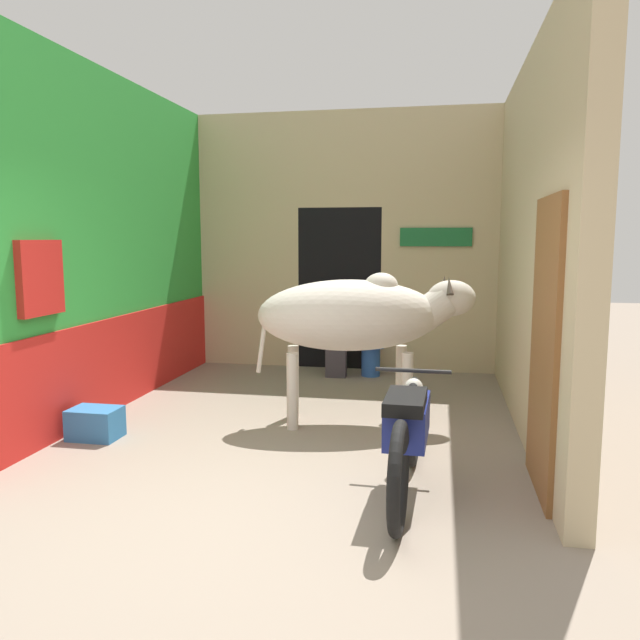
% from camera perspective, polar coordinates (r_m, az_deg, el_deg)
% --- Properties ---
extents(ground_plane, '(30.00, 30.00, 0.00)m').
position_cam_1_polar(ground_plane, '(4.31, -8.17, -17.43)').
color(ground_plane, gray).
extents(wall_left_shopfront, '(0.25, 4.80, 3.51)m').
position_cam_1_polar(wall_left_shopfront, '(6.98, -18.82, 6.18)').
color(wall_left_shopfront, green).
rests_on(wall_left_shopfront, ground_plane).
extents(wall_back_with_doorway, '(4.12, 0.93, 3.51)m').
position_cam_1_polar(wall_back_with_doorway, '(8.86, 2.28, 5.43)').
color(wall_back_with_doorway, '#C6B289').
rests_on(wall_back_with_doorway, ground_plane).
extents(wall_right_with_door, '(0.22, 4.80, 3.51)m').
position_cam_1_polar(wall_right_with_door, '(6.09, 18.95, 6.37)').
color(wall_right_with_door, '#C6B289').
rests_on(wall_right_with_door, ground_plane).
extents(cow, '(2.17, 1.08, 1.48)m').
position_cam_1_polar(cow, '(6.04, 3.44, 0.37)').
color(cow, beige).
rests_on(cow, ground_plane).
extents(motorcycle_near, '(0.58, 1.92, 0.81)m').
position_cam_1_polar(motorcycle_near, '(4.49, 7.98, -10.07)').
color(motorcycle_near, black).
rests_on(motorcycle_near, ground_plane).
extents(shopkeeper_seated, '(0.38, 0.34, 1.17)m').
position_cam_1_polar(shopkeeper_seated, '(8.21, 1.60, -0.84)').
color(shopkeeper_seated, '#3D3842').
rests_on(shopkeeper_seated, ground_plane).
extents(plastic_stool, '(0.35, 0.35, 0.41)m').
position_cam_1_polar(plastic_stool, '(8.27, 4.67, -3.59)').
color(plastic_stool, '#2856B2').
rests_on(plastic_stool, ground_plane).
extents(crate, '(0.44, 0.32, 0.28)m').
position_cam_1_polar(crate, '(6.09, -19.86, -8.88)').
color(crate, teal).
rests_on(crate, ground_plane).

